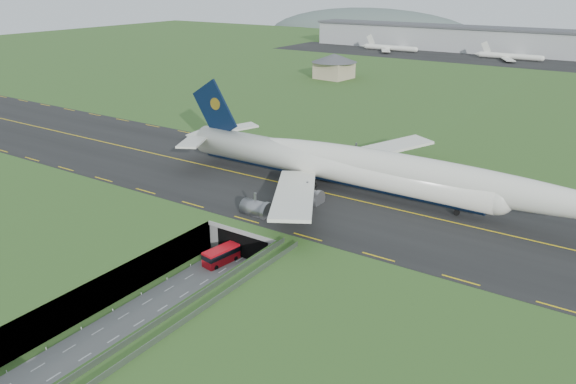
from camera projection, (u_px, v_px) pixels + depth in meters
The scene contains 10 objects.
ground at pixel (215, 276), 100.68m from camera, with size 900.00×900.00×0.00m, color #3B5F26.
airfield_deck at pixel (215, 261), 99.61m from camera, with size 800.00×800.00×6.00m, color gray.
trench_road at pixel (186, 294), 94.82m from camera, with size 12.00×75.00×0.20m, color slate.
taxiway at pixel (312, 190), 124.14m from camera, with size 800.00×44.00×0.18m, color black.
tunnel_portal at pixel (269, 227), 112.47m from camera, with size 17.00×22.30×6.00m.
guideway at pixel (184, 321), 78.23m from camera, with size 3.00×53.00×7.05m.
jumbo_jet at pixel (360, 168), 120.02m from camera, with size 105.61×65.96×21.82m.
shuttle_tram at pixel (221, 255), 104.59m from camera, with size 3.85×7.66×2.99m.
service_building at pixel (334, 64), 259.16m from camera, with size 22.92×22.92×11.46m.
cargo_terminal at pixel (549, 43), 328.38m from camera, with size 320.00×67.00×15.60m.
Camera 1 is at (60.03, -66.48, 50.12)m, focal length 35.00 mm.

